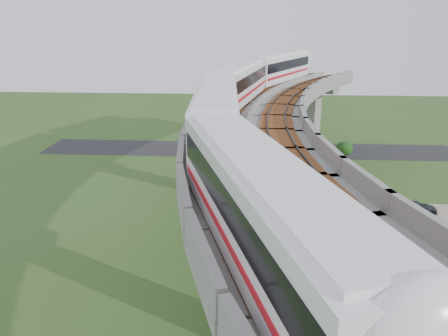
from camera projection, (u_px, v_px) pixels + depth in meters
The scene contains 13 objects.
ground at pixel (246, 252), 36.09m from camera, with size 160.00×160.00×0.00m, color #365120.
dirt_lot at pixel (428, 271), 33.39m from camera, with size 18.00×26.00×0.04m, color gray.
asphalt_road at pixel (249, 149), 64.42m from camera, with size 60.00×8.00×0.03m, color #232326.
viaduct at pixel (298, 148), 32.94m from camera, with size 19.58×73.98×11.40m.
metro_train at pixel (254, 97), 35.40m from camera, with size 12.29×61.22×3.64m.
fence at pixel (366, 248), 35.29m from camera, with size 3.87×38.73×1.50m.
tree_0 at pixel (344, 149), 56.98m from camera, with size 2.18×2.18×3.14m.
tree_1 at pixel (323, 160), 51.36m from camera, with size 2.64×2.64×3.64m.
tree_2 at pixel (328, 188), 44.44m from camera, with size 2.59×2.59×3.03m.
tree_3 at pixel (317, 205), 40.66m from camera, with size 2.87×2.87×3.07m.
tree_4 at pixel (318, 229), 35.12m from camera, with size 1.86×1.86×3.05m.
tree_5 at pixel (346, 275), 28.34m from camera, with size 3.10×3.10×3.86m.
car_dark at pixel (416, 208), 43.06m from camera, with size 1.67×4.11×1.19m, color black.
Camera 1 is at (0.16, -31.94, 18.28)m, focal length 35.00 mm.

